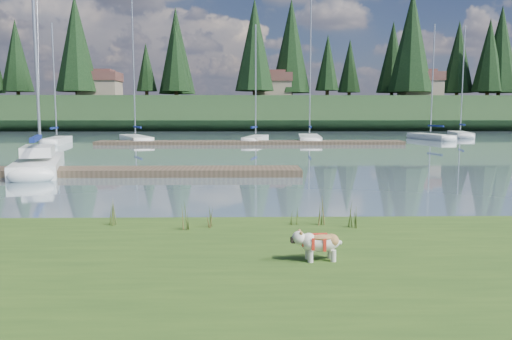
{
  "coord_description": "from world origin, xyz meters",
  "views": [
    {
      "loc": [
        1.65,
        -12.43,
        2.66
      ],
      "look_at": [
        1.89,
        -0.5,
        1.29
      ],
      "focal_mm": 35.0,
      "sensor_mm": 36.0,
      "label": 1
    }
  ],
  "objects": [
    {
      "name": "weed_0",
      "position": [
        0.4,
        -2.69,
        0.58
      ],
      "size": [
        0.17,
        0.14,
        0.55
      ],
      "color": "#475B23",
      "rests_on": "bank"
    },
    {
      "name": "dock_far",
      "position": [
        2.0,
        30.0,
        0.15
      ],
      "size": [
        26.0,
        2.2,
        0.3
      ],
      "primitive_type": "cube",
      "color": "#4C3D2C",
      "rests_on": "ground"
    },
    {
      "name": "conifer_5",
      "position": [
        15.0,
        70.0,
        10.83
      ],
      "size": [
        3.96,
        3.96,
        10.35
      ],
      "color": "#382619",
      "rests_on": "ridge"
    },
    {
      "name": "dock_near",
      "position": [
        -4.0,
        9.0,
        0.15
      ],
      "size": [
        16.0,
        2.0,
        0.3
      ],
      "primitive_type": "cube",
      "color": "#4C3D2C",
      "rests_on": "ground"
    },
    {
      "name": "sailboat_bg_5",
      "position": [
        25.72,
        43.46,
        0.32
      ],
      "size": [
        3.76,
        8.78,
        12.25
      ],
      "rotation": [
        0.0,
        0.0,
        1.32
      ],
      "color": "white",
      "rests_on": "ground"
    },
    {
      "name": "house_2",
      "position": [
        30.0,
        69.0,
        7.31
      ],
      "size": [
        6.3,
        5.3,
        4.65
      ],
      "color": "gray",
      "rests_on": "ridge"
    },
    {
      "name": "ridge",
      "position": [
        0.0,
        73.0,
        2.5
      ],
      "size": [
        200.0,
        20.0,
        5.0
      ],
      "primitive_type": "cube",
      "color": "#1C3319",
      "rests_on": "ground"
    },
    {
      "name": "house_0",
      "position": [
        -22.0,
        70.0,
        7.31
      ],
      "size": [
        6.3,
        5.3,
        4.65
      ],
      "color": "gray",
      "rests_on": "ridge"
    },
    {
      "name": "weed_3",
      "position": [
        -1.15,
        -2.24,
        0.62
      ],
      "size": [
        0.17,
        0.14,
        0.65
      ],
      "color": "#475B23",
      "rests_on": "bank"
    },
    {
      "name": "sailboat_main",
      "position": [
        -8.15,
        11.45,
        0.42
      ],
      "size": [
        4.45,
        9.21,
        13.06
      ],
      "rotation": [
        0.0,
        0.0,
        1.88
      ],
      "color": "white",
      "rests_on": "ground"
    },
    {
      "name": "conifer_2",
      "position": [
        -25.0,
        68.0,
        13.54
      ],
      "size": [
        6.6,
        6.6,
        16.05
      ],
      "color": "#382619",
      "rests_on": "ridge"
    },
    {
      "name": "weed_4",
      "position": [
        2.65,
        -2.3,
        0.51
      ],
      "size": [
        0.17,
        0.14,
        0.37
      ],
      "color": "#475B23",
      "rests_on": "bank"
    },
    {
      "name": "sailboat_bg_4",
      "position": [
        20.12,
        38.12,
        0.33
      ],
      "size": [
        2.77,
        7.92,
        11.49
      ],
      "rotation": [
        0.0,
        0.0,
        1.73
      ],
      "color": "white",
      "rests_on": "ground"
    },
    {
      "name": "sailboat_bg_3",
      "position": [
        7.68,
        35.12,
        0.32
      ],
      "size": [
        2.64,
        9.54,
        13.67
      ],
      "rotation": [
        0.0,
        0.0,
        1.49
      ],
      "color": "white",
      "rests_on": "ground"
    },
    {
      "name": "sailboat_bg_2",
      "position": [
        2.66,
        33.77,
        0.33
      ],
      "size": [
        2.77,
        7.15,
        10.65
      ],
      "rotation": [
        0.0,
        0.0,
        1.37
      ],
      "color": "white",
      "rests_on": "ground"
    },
    {
      "name": "conifer_7",
      "position": [
        42.0,
        71.0,
        12.19
      ],
      "size": [
        5.28,
        5.28,
        13.2
      ],
      "color": "#382619",
      "rests_on": "ridge"
    },
    {
      "name": "weed_5",
      "position": [
        3.84,
        -2.58,
        0.61
      ],
      "size": [
        0.17,
        0.14,
        0.62
      ],
      "color": "#475B23",
      "rests_on": "bank"
    },
    {
      "name": "mud_lip",
      "position": [
        0.0,
        -1.6,
        0.07
      ],
      "size": [
        60.0,
        0.5,
        0.14
      ],
      "primitive_type": "cube",
      "color": "#33281C",
      "rests_on": "ground"
    },
    {
      "name": "conifer_6",
      "position": [
        28.0,
        68.0,
        13.99
      ],
      "size": [
        7.04,
        7.04,
        17.0
      ],
      "color": "#382619",
      "rests_on": "ridge"
    },
    {
      "name": "sailboat_bg_1",
      "position": [
        -8.89,
        34.68,
        0.33
      ],
      "size": [
        5.02,
        8.74,
        12.98
      ],
      "rotation": [
        0.0,
        0.0,
        1.97
      ],
      "color": "white",
      "rests_on": "ground"
    },
    {
      "name": "bulldog",
      "position": [
        2.8,
        -4.81,
        0.65
      ],
      "size": [
        0.8,
        0.38,
        0.48
      ],
      "rotation": [
        0.0,
        0.0,
        3.24
      ],
      "color": "silver",
      "rests_on": "bank"
    },
    {
      "name": "ground",
      "position": [
        0.0,
        30.0,
        0.0
      ],
      "size": [
        200.0,
        200.0,
        0.0
      ],
      "primitive_type": "plane",
      "color": "slate",
      "rests_on": "ground"
    },
    {
      "name": "house_1",
      "position": [
        6.0,
        71.0,
        7.31
      ],
      "size": [
        6.3,
        5.3,
        4.65
      ],
      "color": "gray",
      "rests_on": "ridge"
    },
    {
      "name": "weed_1",
      "position": [
        0.94,
        -2.48,
        0.54
      ],
      "size": [
        0.17,
        0.14,
        0.45
      ],
      "color": "#475B23",
      "rests_on": "bank"
    },
    {
      "name": "conifer_4",
      "position": [
        3.0,
        66.0,
        13.09
      ],
      "size": [
        6.16,
        6.16,
        15.1
      ],
      "color": "#382619",
      "rests_on": "ridge"
    },
    {
      "name": "conifer_3",
      "position": [
        -10.0,
        72.0,
        11.74
      ],
      "size": [
        4.84,
        4.84,
        12.25
      ],
      "color": "#382619",
      "rests_on": "ridge"
    },
    {
      "name": "sailboat_bg_0",
      "position": [
        -14.81,
        31.64,
        0.32
      ],
      "size": [
        2.43,
        7.2,
        10.36
      ],
      "rotation": [
        0.0,
        0.0,
        1.72
      ],
      "color": "white",
      "rests_on": "ground"
    },
    {
      "name": "weed_2",
      "position": [
        3.23,
        -2.32,
        0.63
      ],
      "size": [
        0.17,
        0.14,
        0.66
      ],
      "color": "#475B23",
      "rests_on": "bank"
    },
    {
      "name": "bank",
      "position": [
        0.0,
        -6.0,
        0.17
      ],
      "size": [
        60.0,
        9.0,
        0.35
      ],
      "primitive_type": "cube",
      "color": "#325019",
      "rests_on": "ground"
    }
  ]
}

